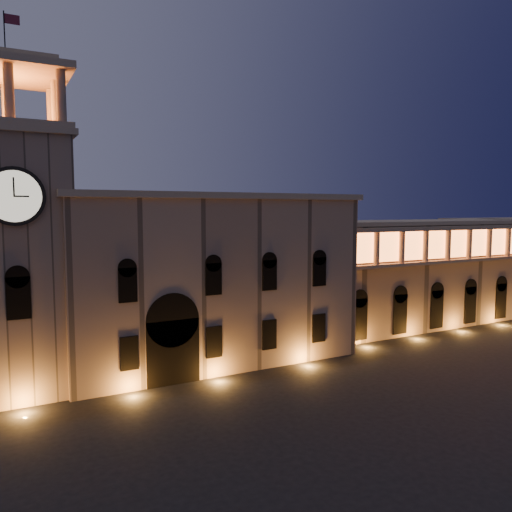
% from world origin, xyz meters
% --- Properties ---
extents(ground, '(160.00, 160.00, 0.00)m').
position_xyz_m(ground, '(0.00, 0.00, 0.00)').
color(ground, black).
rests_on(ground, ground).
extents(government_building, '(30.80, 12.80, 17.60)m').
position_xyz_m(government_building, '(-2.08, 21.93, 8.77)').
color(government_building, '#8E735D').
rests_on(government_building, ground).
extents(clock_tower, '(9.80, 9.80, 32.40)m').
position_xyz_m(clock_tower, '(-20.50, 20.98, 12.50)').
color(clock_tower, '#8E735D').
rests_on(clock_tower, ground).
extents(colonnade_wing, '(40.60, 11.50, 14.50)m').
position_xyz_m(colonnade_wing, '(32.00, 23.92, 7.33)').
color(colonnade_wing, '#886D57').
rests_on(colonnade_wing, ground).
extents(secondary_building, '(20.00, 12.00, 14.00)m').
position_xyz_m(secondary_building, '(58.00, 30.00, 7.00)').
color(secondary_building, '#886D57').
rests_on(secondary_building, ground).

